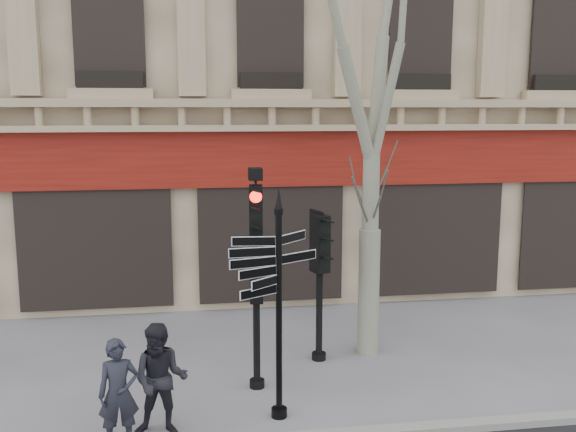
% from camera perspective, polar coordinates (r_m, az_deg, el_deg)
% --- Properties ---
extents(ground, '(80.00, 80.00, 0.00)m').
position_cam_1_polar(ground, '(11.00, 1.85, -15.86)').
color(ground, slate).
rests_on(ground, ground).
extents(fingerpost, '(1.91, 1.91, 3.58)m').
position_cam_1_polar(fingerpost, '(9.57, -0.82, -4.43)').
color(fingerpost, black).
rests_on(fingerpost, ground).
extents(traffic_signal_main, '(0.44, 0.34, 3.77)m').
position_cam_1_polar(traffic_signal_main, '(10.63, -2.87, -3.18)').
color(traffic_signal_main, black).
rests_on(traffic_signal_main, ground).
extents(traffic_signal_secondary, '(0.55, 0.46, 2.80)m').
position_cam_1_polar(traffic_signal_secondary, '(11.94, 2.83, -3.89)').
color(traffic_signal_secondary, black).
rests_on(traffic_signal_secondary, ground).
extents(pedestrian_a, '(0.63, 0.47, 1.57)m').
position_cam_1_polar(pedestrian_a, '(9.58, -14.82, -15.01)').
color(pedestrian_a, '#21222C').
rests_on(pedestrian_a, ground).
extents(pedestrian_b, '(0.89, 0.74, 1.68)m').
position_cam_1_polar(pedestrian_b, '(9.75, -11.26, -14.09)').
color(pedestrian_b, black).
rests_on(pedestrian_b, ground).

